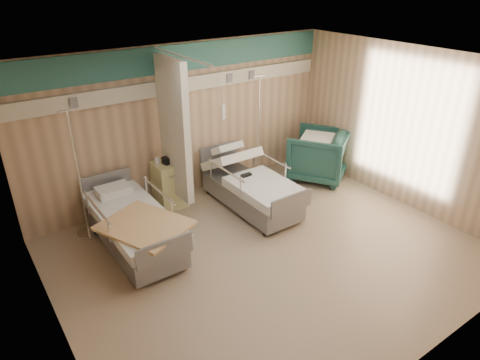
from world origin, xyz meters
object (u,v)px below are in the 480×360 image
(bed_right, at_px, (251,192))
(visitor_armchair, at_px, (318,155))
(bed_left, at_px, (135,231))
(bedside_cabinet, at_px, (170,184))
(iv_stand_left, at_px, (85,211))
(iv_stand_right, at_px, (258,160))

(bed_right, bearing_deg, visitor_armchair, 6.69)
(bed_right, xyz_separation_m, bed_left, (-2.20, 0.00, 0.00))
(bedside_cabinet, height_order, visitor_armchair, visitor_armchair)
(bed_left, distance_m, iv_stand_left, 0.96)
(visitor_armchair, relative_size, iv_stand_right, 0.52)
(visitor_armchair, bearing_deg, bed_right, -26.13)
(bed_right, height_order, bed_left, same)
(iv_stand_right, bearing_deg, visitor_armchair, -31.46)
(bedside_cabinet, xyz_separation_m, iv_stand_left, (-1.53, -0.07, 0.00))
(iv_stand_right, height_order, iv_stand_left, iv_stand_right)
(bed_right, distance_m, bedside_cabinet, 1.46)
(bed_left, bearing_deg, visitor_armchair, 3.07)
(bed_right, xyz_separation_m, visitor_armchair, (1.85, 0.22, 0.19))
(bedside_cabinet, bearing_deg, iv_stand_right, -1.25)
(bedside_cabinet, xyz_separation_m, visitor_armchair, (3.00, -0.68, 0.08))
(bed_right, bearing_deg, bedside_cabinet, 141.95)
(visitor_armchair, xyz_separation_m, iv_stand_left, (-4.53, 0.61, -0.07))
(bed_right, distance_m, iv_stand_right, 1.18)
(bedside_cabinet, relative_size, iv_stand_right, 0.40)
(bed_right, xyz_separation_m, bedside_cabinet, (-1.15, 0.90, 0.11))
(bed_left, bearing_deg, bedside_cabinet, 40.60)
(bed_left, height_order, iv_stand_right, iv_stand_right)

